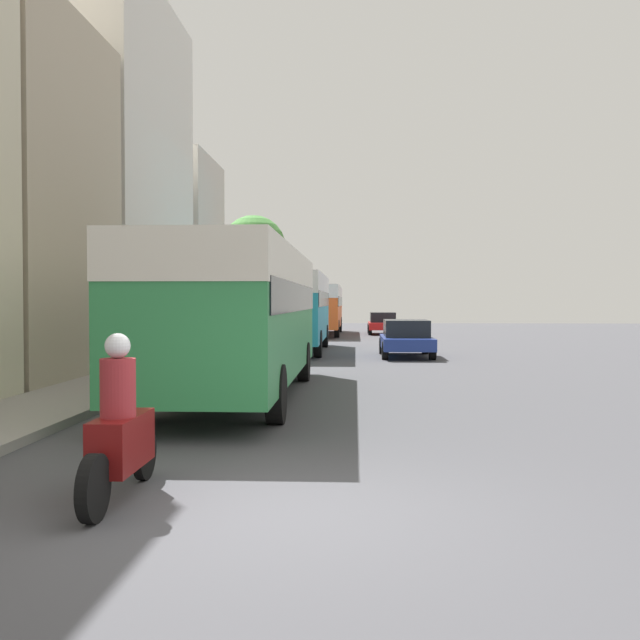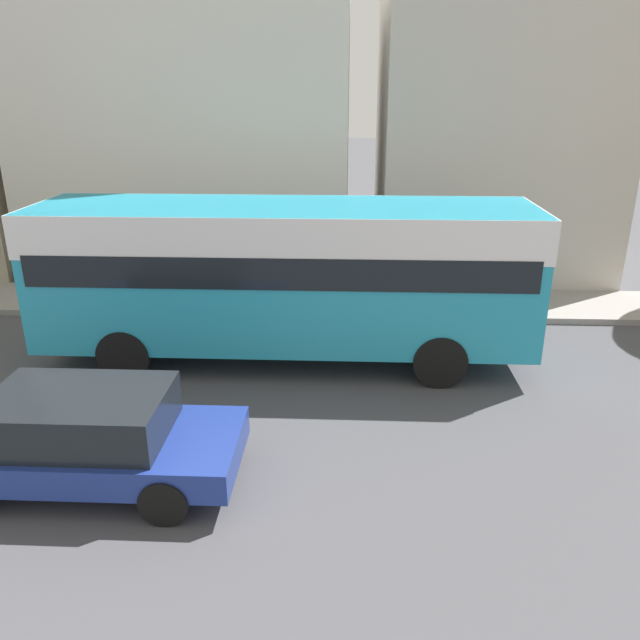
{
  "view_description": "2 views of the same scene",
  "coord_description": "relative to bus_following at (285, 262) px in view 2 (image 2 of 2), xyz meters",
  "views": [
    {
      "loc": [
        0.67,
        -6.84,
        2.05
      ],
      "look_at": [
        -0.7,
        20.67,
        1.33
      ],
      "focal_mm": 40.0,
      "sensor_mm": 36.0,
      "label": 1
    },
    {
      "loc": [
        9.83,
        23.17,
        5.22
      ],
      "look_at": [
        -0.71,
        22.68,
        1.26
      ],
      "focal_mm": 35.0,
      "sensor_mm": 36.0,
      "label": 2
    }
  ],
  "objects": [
    {
      "name": "bus_following",
      "position": [
        0.0,
        0.0,
        0.0
      ],
      "size": [
        2.52,
        9.52,
        3.13
      ],
      "color": "teal",
      "rests_on": "ground_plane"
    },
    {
      "name": "building_end_row",
      "position": [
        -7.81,
        5.28,
        2.44
      ],
      "size": [
        6.83,
        6.28,
        8.93
      ],
      "color": "beige",
      "rests_on": "ground_plane"
    },
    {
      "name": "car_crossing",
      "position": [
        4.36,
        -2.37,
        -1.3
      ],
      "size": [
        1.88,
        4.3,
        1.37
      ],
      "color": "navy",
      "rests_on": "ground_plane"
    },
    {
      "name": "pedestrian_near_curb",
      "position": [
        -3.23,
        -4.31,
        -1.07
      ],
      "size": [
        0.34,
        0.34,
        1.58
      ],
      "color": "#232838",
      "rests_on": "sidewalk"
    },
    {
      "name": "building_far_terrace",
      "position": [
        -6.92,
        -3.3,
        4.5
      ],
      "size": [
        5.05,
        8.95,
        13.04
      ],
      "color": "silver",
      "rests_on": "ground_plane"
    }
  ]
}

